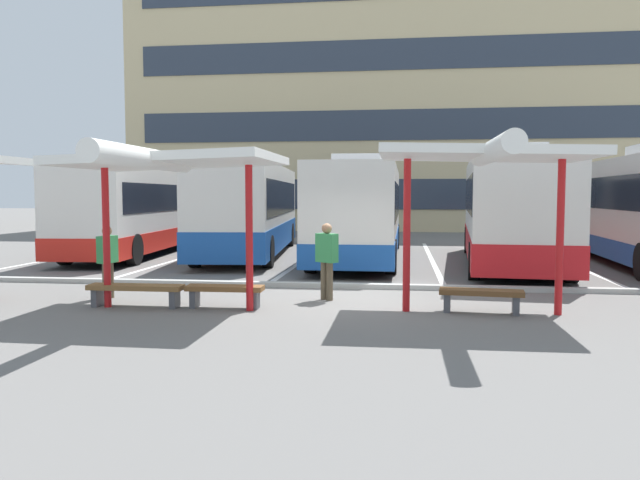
{
  "coord_description": "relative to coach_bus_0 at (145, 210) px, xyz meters",
  "views": [
    {
      "loc": [
        1.1,
        -13.27,
        2.25
      ],
      "look_at": [
        -1.08,
        3.4,
        1.01
      ],
      "focal_mm": 34.73,
      "sensor_mm": 36.0,
      "label": 1
    }
  ],
  "objects": [
    {
      "name": "coach_bus_1",
      "position": [
        4.3,
        -0.48,
        0.03
      ],
      "size": [
        3.55,
        11.42,
        3.63
      ],
      "color": "silver",
      "rests_on": "ground"
    },
    {
      "name": "waiting_passenger_1",
      "position": [
        8.27,
        -9.86,
        -0.69
      ],
      "size": [
        0.51,
        0.45,
        1.64
      ],
      "color": "brown",
      "rests_on": "ground"
    },
    {
      "name": "waiting_passenger_2",
      "position": [
        3.56,
        -10.27,
        -0.74
      ],
      "size": [
        0.31,
        0.49,
        1.57
      ],
      "color": "brown",
      "rests_on": "ground"
    },
    {
      "name": "lane_stripe_1",
      "position": [
        2.19,
        -1.27,
        -1.63
      ],
      "size": [
        0.16,
        14.0,
        0.01
      ],
      "primitive_type": "cube",
      "color": "white",
      "rests_on": "ground"
    },
    {
      "name": "coach_bus_0",
      "position": [
        0.0,
        0.0,
        0.0
      ],
      "size": [
        3.37,
        12.1,
        3.52
      ],
      "color": "silver",
      "rests_on": "ground"
    },
    {
      "name": "lane_stripe_3",
      "position": [
        10.9,
        -1.27,
        -1.63
      ],
      "size": [
        0.16,
        14.0,
        0.01
      ],
      "primitive_type": "cube",
      "color": "white",
      "rests_on": "ground"
    },
    {
      "name": "coach_bus_2",
      "position": [
        8.45,
        -1.23,
        -0.01
      ],
      "size": [
        2.66,
        11.6,
        3.5
      ],
      "color": "silver",
      "rests_on": "ground"
    },
    {
      "name": "bench_2",
      "position": [
        4.58,
        -11.18,
        -1.29
      ],
      "size": [
        1.92,
        0.44,
        0.45
      ],
      "color": "brown",
      "rests_on": "ground"
    },
    {
      "name": "ground_plane",
      "position": [
        8.72,
        -9.57,
        -1.64
      ],
      "size": [
        160.0,
        160.0,
        0.0
      ],
      "primitive_type": "plane",
      "color": "slate"
    },
    {
      "name": "platform_kerb",
      "position": [
        8.72,
        -8.17,
        -1.58
      ],
      "size": [
        44.0,
        0.24,
        0.12
      ],
      "primitive_type": "cube",
      "color": "#ADADA8",
      "rests_on": "ground"
    },
    {
      "name": "lane_stripe_2",
      "position": [
        6.55,
        -1.27,
        -1.63
      ],
      "size": [
        0.16,
        14.0,
        0.01
      ],
      "primitive_type": "cube",
      "color": "white",
      "rests_on": "ground"
    },
    {
      "name": "waiting_shelter_1",
      "position": [
        5.48,
        -11.53,
        1.19
      ],
      "size": [
        3.91,
        4.99,
        3.04
      ],
      "color": "red",
      "rests_on": "ground"
    },
    {
      "name": "bench_3",
      "position": [
        6.38,
        -11.06,
        -1.3
      ],
      "size": [
        1.54,
        0.44,
        0.45
      ],
      "color": "brown",
      "rests_on": "ground"
    },
    {
      "name": "bench_4",
      "position": [
        11.35,
        -10.94,
        -1.3
      ],
      "size": [
        1.59,
        0.59,
        0.45
      ],
      "color": "brown",
      "rests_on": "ground"
    },
    {
      "name": "lane_stripe_4",
      "position": [
        15.25,
        -1.27,
        -1.63
      ],
      "size": [
        0.16,
        14.0,
        0.01
      ],
      "primitive_type": "cube",
      "color": "white",
      "rests_on": "ground"
    },
    {
      "name": "waiting_shelter_2",
      "position": [
        11.35,
        -11.19,
        1.29
      ],
      "size": [
        3.82,
        4.56,
        3.16
      ],
      "color": "red",
      "rests_on": "ground"
    },
    {
      "name": "terminal_building",
      "position": [
        8.75,
        21.56,
        8.66
      ],
      "size": [
        32.23,
        14.23,
        23.32
      ],
      "color": "#D1BC8C",
      "rests_on": "ground"
    },
    {
      "name": "coach_bus_3",
      "position": [
        13.28,
        -2.58,
        0.07
      ],
      "size": [
        3.57,
        11.07,
        3.69
      ],
      "color": "silver",
      "rests_on": "ground"
    },
    {
      "name": "lane_stripe_0",
      "position": [
        -2.16,
        -1.27,
        -1.63
      ],
      "size": [
        0.16,
        14.0,
        0.01
      ],
      "primitive_type": "cube",
      "color": "white",
      "rests_on": "ground"
    }
  ]
}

